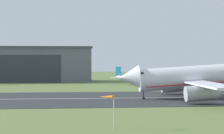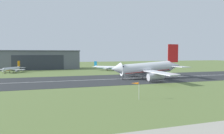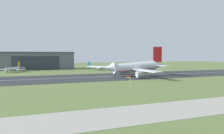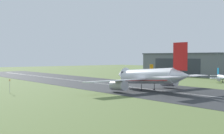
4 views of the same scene
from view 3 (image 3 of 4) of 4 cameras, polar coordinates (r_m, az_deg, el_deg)
The scene contains 9 objects.
ground_plane at distance 91.64m, azimuth 11.98°, elevation -5.70°, with size 608.45×608.45×0.00m, color olive.
runway_strip at distance 141.42m, azimuth -0.65°, elevation -2.50°, with size 368.45×46.90×0.06m, color #2B2D30.
runway_centreline at distance 141.41m, azimuth -0.65°, elevation -2.48°, with size 331.61×0.70×0.01m, color silver.
taxiway_road at distance 69.25m, azimuth 25.85°, elevation -8.83°, with size 276.34×15.70×0.05m, color #A8A393.
hangar_building at distance 225.05m, azimuth -19.31°, elevation 1.60°, with size 71.37×24.63×16.88m.
airplane_landing at distance 144.24m, azimuth 6.06°, elevation -0.13°, with size 42.88×60.19×19.54m.
airplane_parked_west at distance 200.56m, azimuth -3.27°, elevation -0.06°, with size 22.44×18.62×7.60m.
airplane_parked_centre at distance 194.48m, azimuth -24.46°, elevation -0.43°, with size 20.43×22.09×8.39m.
windsock_pole at distance 88.50m, azimuth 4.03°, elevation -2.85°, with size 2.41×1.65×5.31m.
Camera 3 is at (-50.07, -19.40, 14.08)m, focal length 35.00 mm.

